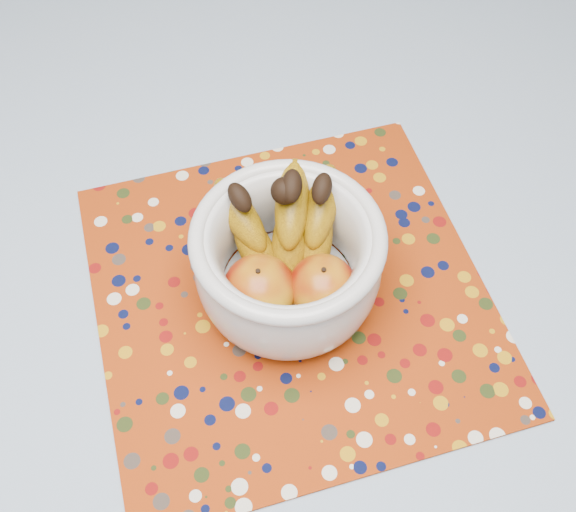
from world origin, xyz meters
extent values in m
cube|color=brown|center=(0.00, 0.00, 0.73)|extent=(1.20, 1.20, 0.04)
cylinder|color=brown|center=(0.53, 0.53, 0.35)|extent=(0.06, 0.06, 0.71)
cube|color=slate|center=(0.00, 0.00, 0.76)|extent=(1.32, 1.32, 0.01)
cube|color=#8A2B07|center=(0.07, 0.09, 0.76)|extent=(0.54, 0.54, 0.00)
cylinder|color=silver|center=(0.07, 0.09, 0.77)|extent=(0.10, 0.10, 0.01)
cylinder|color=silver|center=(0.07, 0.09, 0.78)|extent=(0.14, 0.14, 0.01)
torus|color=silver|center=(0.07, 0.09, 0.88)|extent=(0.20, 0.20, 0.02)
ellipsoid|color=#6F0D04|center=(0.04, 0.07, 0.82)|extent=(0.08, 0.08, 0.07)
ellipsoid|color=#6F0D04|center=(0.10, 0.07, 0.82)|extent=(0.07, 0.07, 0.06)
sphere|color=black|center=(0.06, 0.14, 0.89)|extent=(0.03, 0.03, 0.03)
camera|label=1|loc=(0.07, -0.28, 1.42)|focal=42.00mm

